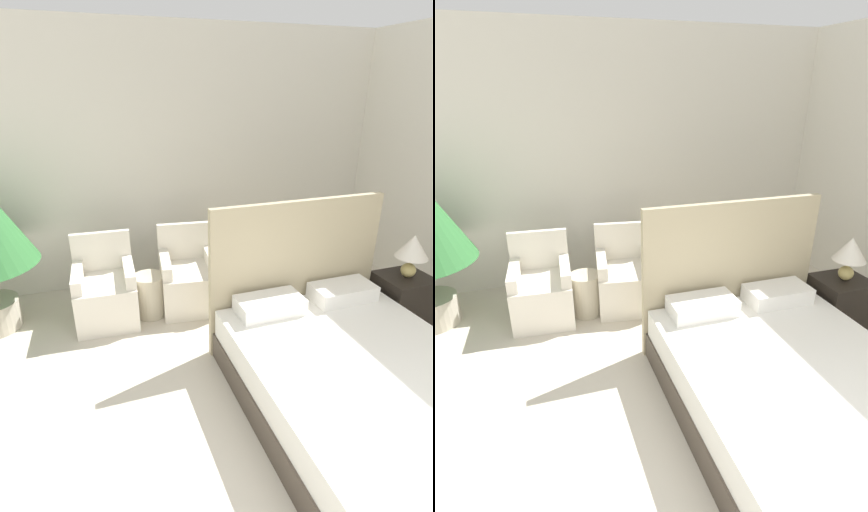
% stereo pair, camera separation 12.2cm
% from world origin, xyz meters
% --- Properties ---
extents(wall_back, '(10.00, 0.06, 2.90)m').
position_xyz_m(wall_back, '(0.00, 4.17, 1.45)').
color(wall_back, silver).
rests_on(wall_back, ground_plane).
extents(bed, '(1.65, 2.20, 1.37)m').
position_xyz_m(bed, '(0.73, 1.38, 0.28)').
color(bed, '#4C4238').
rests_on(bed, ground_plane).
extents(armchair_near_window_left, '(0.63, 0.68, 0.87)m').
position_xyz_m(armchair_near_window_left, '(-0.91, 3.29, 0.28)').
color(armchair_near_window_left, silver).
rests_on(armchair_near_window_left, ground_plane).
extents(armchair_near_window_right, '(0.68, 0.72, 0.87)m').
position_xyz_m(armchair_near_window_right, '(-0.03, 3.29, 0.28)').
color(armchair_near_window_right, silver).
rests_on(armchair_near_window_right, ground_plane).
extents(nightstand, '(0.48, 0.43, 0.58)m').
position_xyz_m(nightstand, '(1.81, 2.17, 0.29)').
color(nightstand, black).
rests_on(nightstand, ground_plane).
extents(table_lamp, '(0.30, 0.30, 0.42)m').
position_xyz_m(table_lamp, '(1.82, 2.17, 0.86)').
color(table_lamp, tan).
rests_on(table_lamp, nightstand).
extents(side_table, '(0.33, 0.33, 0.45)m').
position_xyz_m(side_table, '(-0.48, 3.24, 0.23)').
color(side_table, '#B7AD93').
rests_on(side_table, ground_plane).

